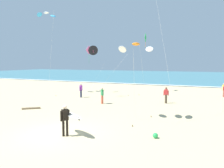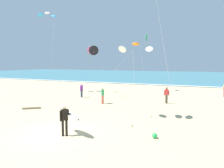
{
  "view_description": "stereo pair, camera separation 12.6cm",
  "coord_description": "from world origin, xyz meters",
  "px_view_note": "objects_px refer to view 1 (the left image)",
  "views": [
    {
      "loc": [
        7.68,
        -9.98,
        3.99
      ],
      "look_at": [
        0.91,
        5.2,
        2.37
      ],
      "focal_mm": 36.01,
      "sensor_mm": 36.0,
      "label": 1
    },
    {
      "loc": [
        7.8,
        -9.93,
        3.99
      ],
      "look_at": [
        0.91,
        5.2,
        2.37
      ],
      "focal_mm": 36.01,
      "sensor_mm": 36.0,
      "label": 2
    }
  ],
  "objects_px": {
    "kite_diamond_rose_high": "(89,52)",
    "kite_diamond_emerald_low": "(145,39)",
    "kite_arc_ivory_near": "(46,15)",
    "bystander_green_top": "(102,95)",
    "surfer_lead": "(68,117)",
    "kite_arc_amber_distant": "(136,48)",
    "bystander_yellow_top": "(224,90)",
    "kite_delta_charcoal_far": "(93,51)",
    "driftwood_log": "(31,108)",
    "beach_ball": "(155,136)",
    "bystander_purple_top": "(81,90)",
    "bystander_red_top": "(166,95)",
    "lifeguard_flag": "(223,96)"
  },
  "relations": [
    {
      "from": "kite_diamond_rose_high",
      "to": "lifeguard_flag",
      "type": "bearing_deg",
      "value": -19.85
    },
    {
      "from": "kite_delta_charcoal_far",
      "to": "bystander_purple_top",
      "type": "height_order",
      "value": "kite_delta_charcoal_far"
    },
    {
      "from": "kite_diamond_rose_high",
      "to": "bystander_yellow_top",
      "type": "relative_size",
      "value": 3.84
    },
    {
      "from": "kite_diamond_emerald_low",
      "to": "beach_ball",
      "type": "relative_size",
      "value": 28.17
    },
    {
      "from": "kite_arc_ivory_near",
      "to": "kite_delta_charcoal_far",
      "type": "height_order",
      "value": "kite_arc_ivory_near"
    },
    {
      "from": "surfer_lead",
      "to": "bystander_green_top",
      "type": "bearing_deg",
      "value": 105.2
    },
    {
      "from": "bystander_green_top",
      "to": "driftwood_log",
      "type": "distance_m",
      "value": 6.48
    },
    {
      "from": "kite_diamond_emerald_low",
      "to": "bystander_green_top",
      "type": "distance_m",
      "value": 12.36
    },
    {
      "from": "bystander_purple_top",
      "to": "lifeguard_flag",
      "type": "relative_size",
      "value": 0.76
    },
    {
      "from": "bystander_green_top",
      "to": "bystander_yellow_top",
      "type": "distance_m",
      "value": 14.31
    },
    {
      "from": "kite_diamond_rose_high",
      "to": "kite_diamond_emerald_low",
      "type": "xyz_separation_m",
      "value": [
        6.32,
        4.01,
        1.69
      ]
    },
    {
      "from": "bystander_red_top",
      "to": "bystander_purple_top",
      "type": "bearing_deg",
      "value": -178.63
    },
    {
      "from": "surfer_lead",
      "to": "kite_arc_amber_distant",
      "type": "height_order",
      "value": "kite_arc_amber_distant"
    },
    {
      "from": "kite_arc_amber_distant",
      "to": "bystander_red_top",
      "type": "distance_m",
      "value": 8.13
    },
    {
      "from": "bystander_red_top",
      "to": "driftwood_log",
      "type": "height_order",
      "value": "bystander_red_top"
    },
    {
      "from": "bystander_green_top",
      "to": "beach_ball",
      "type": "xyz_separation_m",
      "value": [
        6.94,
        -7.64,
        -0.67
      ]
    },
    {
      "from": "bystander_red_top",
      "to": "beach_ball",
      "type": "bearing_deg",
      "value": -82.35
    },
    {
      "from": "bystander_yellow_top",
      "to": "bystander_red_top",
      "type": "bearing_deg",
      "value": -128.68
    },
    {
      "from": "surfer_lead",
      "to": "beach_ball",
      "type": "height_order",
      "value": "surfer_lead"
    },
    {
      "from": "beach_ball",
      "to": "driftwood_log",
      "type": "distance_m",
      "value": 11.78
    },
    {
      "from": "surfer_lead",
      "to": "kite_arc_amber_distant",
      "type": "distance_m",
      "value": 6.74
    },
    {
      "from": "kite_diamond_rose_high",
      "to": "bystander_red_top",
      "type": "bearing_deg",
      "value": -19.77
    },
    {
      "from": "kite_arc_ivory_near",
      "to": "kite_diamond_rose_high",
      "type": "relative_size",
      "value": 1.7
    },
    {
      "from": "bystander_yellow_top",
      "to": "kite_diamond_emerald_low",
      "type": "bearing_deg",
      "value": 172.61
    },
    {
      "from": "bystander_green_top",
      "to": "beach_ball",
      "type": "bearing_deg",
      "value": -47.75
    },
    {
      "from": "surfer_lead",
      "to": "driftwood_log",
      "type": "height_order",
      "value": "surfer_lead"
    },
    {
      "from": "kite_arc_ivory_near",
      "to": "bystander_purple_top",
      "type": "bearing_deg",
      "value": -16.07
    },
    {
      "from": "kite_diamond_rose_high",
      "to": "bystander_yellow_top",
      "type": "xyz_separation_m",
      "value": [
        15.95,
        2.76,
        -4.52
      ]
    },
    {
      "from": "kite_arc_amber_distant",
      "to": "bystander_yellow_top",
      "type": "bearing_deg",
      "value": 65.56
    },
    {
      "from": "surfer_lead",
      "to": "bystander_yellow_top",
      "type": "bearing_deg",
      "value": 65.78
    },
    {
      "from": "kite_arc_ivory_near",
      "to": "bystander_green_top",
      "type": "height_order",
      "value": "kite_arc_ivory_near"
    },
    {
      "from": "bystander_yellow_top",
      "to": "bystander_red_top",
      "type": "height_order",
      "value": "same"
    },
    {
      "from": "driftwood_log",
      "to": "surfer_lead",
      "type": "bearing_deg",
      "value": -32.97
    },
    {
      "from": "kite_arc_ivory_near",
      "to": "kite_diamond_emerald_low",
      "type": "bearing_deg",
      "value": 29.3
    },
    {
      "from": "kite_delta_charcoal_far",
      "to": "kite_diamond_emerald_low",
      "type": "xyz_separation_m",
      "value": [
        4.01,
        7.19,
        1.73
      ]
    },
    {
      "from": "kite_diamond_rose_high",
      "to": "beach_ball",
      "type": "xyz_separation_m",
      "value": [
        12.07,
        -14.25,
        -5.19
      ]
    },
    {
      "from": "bystander_green_top",
      "to": "bystander_purple_top",
      "type": "distance_m",
      "value": 4.71
    },
    {
      "from": "surfer_lead",
      "to": "bystander_yellow_top",
      "type": "relative_size",
      "value": 1.28
    },
    {
      "from": "surfer_lead",
      "to": "kite_diamond_emerald_low",
      "type": "distance_m",
      "value": 20.7
    },
    {
      "from": "kite_diamond_rose_high",
      "to": "kite_diamond_emerald_low",
      "type": "height_order",
      "value": "kite_diamond_emerald_low"
    },
    {
      "from": "surfer_lead",
      "to": "bystander_yellow_top",
      "type": "height_order",
      "value": "surfer_lead"
    },
    {
      "from": "bystander_yellow_top",
      "to": "kite_delta_charcoal_far",
      "type": "bearing_deg",
      "value": -156.48
    },
    {
      "from": "kite_delta_charcoal_far",
      "to": "lifeguard_flag",
      "type": "distance_m",
      "value": 14.07
    },
    {
      "from": "bystander_green_top",
      "to": "bystander_purple_top",
      "type": "height_order",
      "value": "same"
    },
    {
      "from": "kite_diamond_rose_high",
      "to": "bystander_purple_top",
      "type": "distance_m",
      "value": 6.19
    },
    {
      "from": "kite_diamond_rose_high",
      "to": "kite_arc_amber_distant",
      "type": "xyz_separation_m",
      "value": [
        9.81,
        -10.75,
        -0.35
      ]
    },
    {
      "from": "surfer_lead",
      "to": "driftwood_log",
      "type": "distance_m",
      "value": 8.32
    },
    {
      "from": "driftwood_log",
      "to": "kite_diamond_emerald_low",
      "type": "bearing_deg",
      "value": 69.73
    },
    {
      "from": "beach_ball",
      "to": "driftwood_log",
      "type": "bearing_deg",
      "value": 165.32
    },
    {
      "from": "bystander_green_top",
      "to": "kite_arc_ivory_near",
      "type": "bearing_deg",
      "value": 156.86
    }
  ]
}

